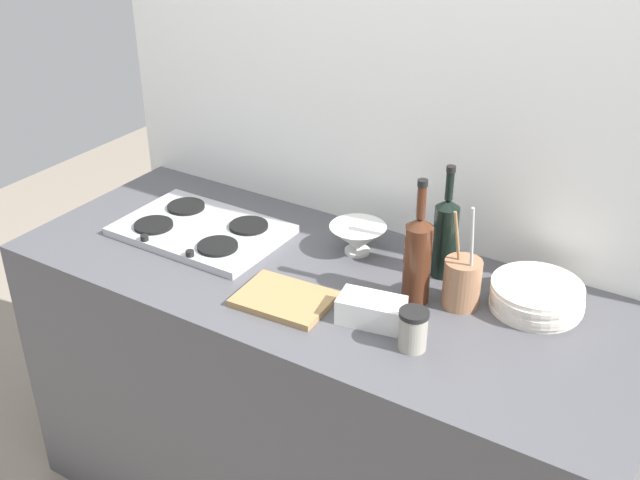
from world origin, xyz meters
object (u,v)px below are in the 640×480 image
Objects in this scene: stovetop_hob at (201,230)px; wine_bottle_leftmost at (445,236)px; utensil_crock at (462,282)px; wine_bottle_mid_left at (418,258)px; cutting_board at (284,299)px; plate_stack at (537,297)px; mixing_bowl at (358,238)px; condiment_jar_front at (413,330)px; butter_dish at (371,310)px.

wine_bottle_leftmost is at bearing 13.32° from stovetop_hob.
wine_bottle_mid_left is at bearing -158.96° from utensil_crock.
cutting_board is at bearing -22.54° from stovetop_hob.
plate_stack is 0.70× the size of wine_bottle_mid_left.
mixing_bowl is 1.59× the size of condiment_jar_front.
mixing_bowl is 0.35m from butter_dish.
butter_dish is 0.25m from utensil_crock.
plate_stack is at bearing 27.14° from utensil_crock.
utensil_crock is 0.24m from condiment_jar_front.
butter_dish is at bearing -139.91° from plate_stack.
stovetop_hob is 0.46m from cutting_board.
stovetop_hob is at bearing -161.50° from mixing_bowl.
wine_bottle_mid_left is (-0.01, -0.16, 0.01)m from wine_bottle_leftmost.
butter_dish is (-0.05, -0.15, -0.09)m from wine_bottle_mid_left.
butter_dish reaches higher than stovetop_hob.
cutting_board is at bearing -150.54° from plate_stack.
wine_bottle_mid_left is 1.43× the size of cutting_board.
stovetop_hob is at bearing -178.93° from wine_bottle_mid_left.
wine_bottle_mid_left is at bearing -92.75° from wine_bottle_leftmost.
mixing_bowl is (0.46, 0.15, 0.03)m from stovetop_hob.
stovetop_hob is at bearing 157.46° from cutting_board.
wine_bottle_mid_left reaches higher than butter_dish.
cutting_board is at bearing -95.62° from mixing_bowl.
mixing_bowl is (-0.53, 0.01, 0.01)m from plate_stack.
mixing_bowl reaches higher than cutting_board.
stovetop_hob is 1.43× the size of wine_bottle_mid_left.
mixing_bowl is at bearing 151.05° from wine_bottle_mid_left.
butter_dish is (-0.06, -0.30, -0.09)m from wine_bottle_leftmost.
wine_bottle_mid_left reaches higher than stovetop_hob.
cutting_board is (-0.37, 0.00, -0.04)m from condiment_jar_front.
utensil_crock reaches higher than mixing_bowl.
mixing_bowl is at bearing 125.13° from butter_dish.
cutting_board is at bearing -170.04° from butter_dish.
utensil_crock is at bearing 50.11° from butter_dish.
cutting_board is at bearing -130.19° from wine_bottle_leftmost.
wine_bottle_mid_left is at bearing 33.64° from cutting_board.
mixing_bowl is at bearing 178.95° from plate_stack.
wine_bottle_mid_left is 3.33× the size of condiment_jar_front.
plate_stack is 1.47× the size of butter_dish.
wine_bottle_leftmost is 0.16m from utensil_crock.
wine_bottle_leftmost reaches higher than mixing_bowl.
wine_bottle_leftmost is (-0.27, 0.03, 0.09)m from plate_stack.
mixing_bowl reaches higher than butter_dish.
stovetop_hob is at bearing -176.14° from utensil_crock.
stovetop_hob is 3.00× the size of butter_dish.
stovetop_hob is at bearing -166.68° from wine_bottle_leftmost.
wine_bottle_leftmost reaches higher than butter_dish.
plate_stack is 0.80× the size of utensil_crock.
plate_stack is at bearing 24.83° from wine_bottle_mid_left.
utensil_crock is 2.92× the size of condiment_jar_front.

